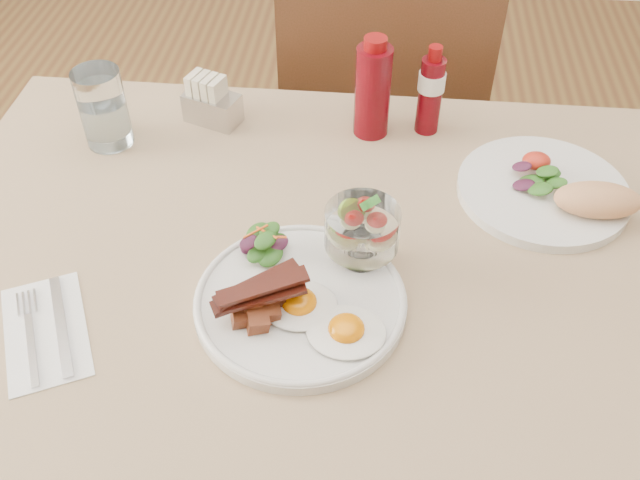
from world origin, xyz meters
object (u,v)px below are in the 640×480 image
water_glass (104,112)px  table (369,310)px  hot_sauce_bottle (431,91)px  fruit_cup (362,229)px  second_plate (556,191)px  main_plate (300,302)px  sugar_caddy (211,103)px  chair_far (380,127)px  ketchup_bottle (373,90)px

water_glass → table: bearing=-29.3°
table → hot_sauce_bottle: 0.39m
fruit_cup → second_plate: fruit_cup is taller
main_plate → water_glass: 0.49m
main_plate → sugar_caddy: bearing=116.5°
chair_far → fruit_cup: (-0.02, -0.66, 0.30)m
main_plate → second_plate: size_ratio=1.05×
ketchup_bottle → water_glass: (-0.43, -0.07, -0.02)m
main_plate → fruit_cup: bearing=47.3°
main_plate → second_plate: (0.36, 0.25, 0.01)m
hot_sauce_bottle → fruit_cup: bearing=-105.5°
chair_far → hot_sauce_bottle: bearing=-76.5°
sugar_caddy → water_glass: 0.18m
fruit_cup → hot_sauce_bottle: size_ratio=0.65×
second_plate → hot_sauce_bottle: size_ratio=1.69×
fruit_cup → sugar_caddy: fruit_cup is taller
table → main_plate: size_ratio=4.75×
fruit_cup → second_plate: bearing=30.6°
chair_far → table: bearing=-90.0°
table → ketchup_bottle: bearing=93.1°
fruit_cup → water_glass: bearing=150.1°
table → second_plate: size_ratio=5.00×
second_plate → sugar_caddy: sugar_caddy is taller
chair_far → hot_sauce_bottle: size_ratio=5.90×
main_plate → second_plate: bearing=34.7°
main_plate → hot_sauce_bottle: size_ratio=1.77×
fruit_cup → hot_sauce_bottle: 0.35m
chair_far → second_plate: size_ratio=3.49×
sugar_caddy → hot_sauce_bottle: bearing=22.2°
hot_sauce_bottle → main_plate: bearing=-111.9°
main_plate → water_glass: bearing=137.6°
hot_sauce_bottle → ketchup_bottle: bearing=-170.8°
ketchup_bottle → hot_sauce_bottle: ketchup_bottle is taller
second_plate → hot_sauce_bottle: bearing=139.1°
sugar_caddy → water_glass: water_glass is taller
main_plate → ketchup_bottle: size_ratio=1.59×
sugar_caddy → ketchup_bottle: bearing=19.5°
main_plate → fruit_cup: fruit_cup is taller
hot_sauce_bottle → chair_far: bearing=103.5°
table → fruit_cup: (-0.02, 0.00, 0.16)m
ketchup_bottle → sugar_caddy: (-0.28, 0.01, -0.05)m
table → main_plate: bearing=-139.5°
chair_far → ketchup_bottle: size_ratio=5.28×
table → hot_sauce_bottle: bearing=77.2°
main_plate → hot_sauce_bottle: hot_sauce_bottle is taller
chair_far → water_glass: 0.67m
chair_far → hot_sauce_bottle: (0.08, -0.32, 0.30)m
second_plate → sugar_caddy: size_ratio=2.51×
second_plate → table: bearing=-147.5°
hot_sauce_bottle → sugar_caddy: (-0.37, -0.01, -0.04)m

